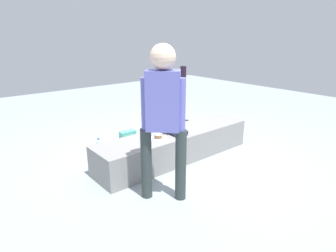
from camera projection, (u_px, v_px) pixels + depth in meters
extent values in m
plane|color=#8F9B9F|center=(175.00, 158.00, 4.01)|extent=(12.00, 12.00, 0.00)
cube|color=gray|center=(176.00, 145.00, 3.96)|extent=(2.33, 0.55, 0.39)
cylinder|color=#282D4F|center=(174.00, 133.00, 3.75)|extent=(0.08, 0.25, 0.08)
cylinder|color=#282D4F|center=(180.00, 131.00, 3.82)|extent=(0.08, 0.25, 0.08)
cube|color=#DD544D|center=(172.00, 120.00, 3.82)|extent=(0.21, 0.14, 0.28)
sphere|color=beige|center=(172.00, 103.00, 3.75)|extent=(0.16, 0.16, 0.16)
cylinder|color=beige|center=(165.00, 122.00, 3.75)|extent=(0.05, 0.05, 0.21)
cylinder|color=beige|center=(178.00, 118.00, 3.89)|extent=(0.05, 0.05, 0.21)
cylinder|color=#2C3636|center=(181.00, 165.00, 2.93)|extent=(0.11, 0.11, 0.76)
cylinder|color=#2C3636|center=(146.00, 164.00, 2.96)|extent=(0.11, 0.11, 0.76)
cube|color=#5F62BA|center=(163.00, 101.00, 2.74)|extent=(0.37, 0.37, 0.58)
sphere|color=beige|center=(163.00, 57.00, 2.61)|extent=(0.24, 0.24, 0.24)
cylinder|color=#5F62BA|center=(181.00, 107.00, 2.74)|extent=(0.09, 0.09, 0.55)
cylinder|color=#5F62BA|center=(146.00, 106.00, 2.77)|extent=(0.09, 0.09, 0.55)
cylinder|color=white|center=(158.00, 138.00, 3.63)|extent=(0.22, 0.22, 0.01)
cylinder|color=brown|center=(158.00, 136.00, 3.62)|extent=(0.10, 0.10, 0.05)
cylinder|color=silver|center=(158.00, 134.00, 3.62)|extent=(0.10, 0.10, 0.01)
cube|color=silver|center=(162.00, 137.00, 3.66)|extent=(0.11, 0.04, 0.00)
cube|color=#59C6B2|center=(128.00, 139.00, 4.35)|extent=(0.24, 0.11, 0.26)
torus|color=white|center=(124.00, 132.00, 4.28)|extent=(0.10, 0.01, 0.10)
torus|color=white|center=(131.00, 130.00, 4.35)|extent=(0.10, 0.01, 0.10)
cylinder|color=black|center=(182.00, 123.00, 5.52)|extent=(0.36, 0.36, 0.04)
cylinder|color=black|center=(183.00, 95.00, 5.36)|extent=(0.11, 0.11, 1.06)
cylinder|color=silver|center=(99.00, 147.00, 4.18)|extent=(0.07, 0.07, 0.17)
cone|color=silver|center=(98.00, 140.00, 4.15)|extent=(0.07, 0.07, 0.03)
cylinder|color=blue|center=(98.00, 139.00, 4.14)|extent=(0.03, 0.03, 0.02)
cylinder|color=red|center=(122.00, 151.00, 4.15)|extent=(0.07, 0.07, 0.09)
cube|color=white|center=(189.00, 130.00, 4.98)|extent=(0.38, 0.40, 0.13)
cube|color=black|center=(176.00, 134.00, 4.60)|extent=(0.33, 0.15, 0.25)
torus|color=black|center=(177.00, 126.00, 4.56)|extent=(0.24, 0.01, 0.24)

